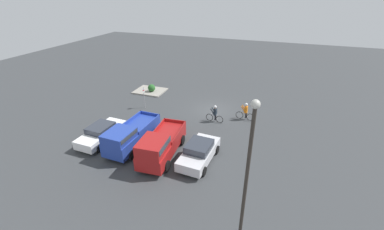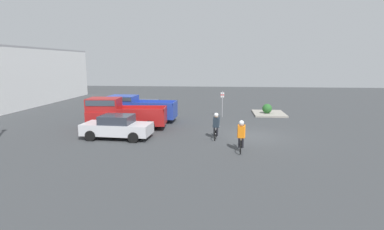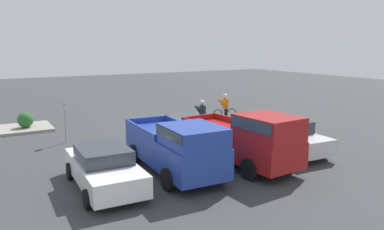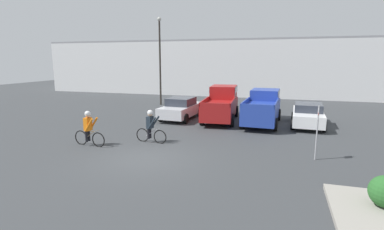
{
  "view_description": "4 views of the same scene",
  "coord_description": "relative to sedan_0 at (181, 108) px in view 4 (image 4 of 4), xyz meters",
  "views": [
    {
      "loc": [
        -6.1,
        23.25,
        11.47
      ],
      "look_at": [
        0.85,
        4.05,
        1.2
      ],
      "focal_mm": 24.0,
      "sensor_mm": 36.0,
      "label": 1
    },
    {
      "loc": [
        -19.48,
        2.18,
        4.83
      ],
      "look_at": [
        0.85,
        4.05,
        1.2
      ],
      "focal_mm": 28.0,
      "sensor_mm": 36.0,
      "label": 2
    },
    {
      "loc": [
        10.53,
        20.77,
        4.8
      ],
      "look_at": [
        0.85,
        4.05,
        1.2
      ],
      "focal_mm": 35.0,
      "sensor_mm": 36.0,
      "label": 3
    },
    {
      "loc": [
        5.45,
        -11.05,
        4.12
      ],
      "look_at": [
        0.85,
        4.05,
        1.2
      ],
      "focal_mm": 28.0,
      "sensor_mm": 36.0,
      "label": 4
    }
  ],
  "objects": [
    {
      "name": "cyclist_0",
      "position": [
        0.55,
        -6.28,
        0.12
      ],
      "size": [
        1.72,
        0.49,
        1.69
      ],
      "color": "black",
      "rests_on": "ground_plane"
    },
    {
      "name": "fire_lane_sign",
      "position": [
        8.25,
        -6.74,
        0.63
      ],
      "size": [
        0.06,
        0.3,
        2.29
      ],
      "color": "#9E9EA3",
      "rests_on": "ground_plane"
    },
    {
      "name": "warehouse_building",
      "position": [
        1.36,
        21.33,
        2.45
      ],
      "size": [
        47.79,
        15.96,
        6.4
      ],
      "color": "silver",
      "rests_on": "ground_plane"
    },
    {
      "name": "cyclist_1",
      "position": [
        -2.07,
        -7.69,
        0.14
      ],
      "size": [
        1.79,
        0.49,
        1.74
      ],
      "color": "black",
      "rests_on": "ground_plane"
    },
    {
      "name": "sedan_0",
      "position": [
        0.0,
        0.0,
        0.0
      ],
      "size": [
        2.21,
        4.43,
        1.51
      ],
      "color": "silver",
      "rests_on": "ground_plane"
    },
    {
      "name": "pickup_truck_1",
      "position": [
        5.61,
        0.15,
        0.35
      ],
      "size": [
        2.32,
        5.54,
        2.11
      ],
      "color": "#233D9E",
      "rests_on": "ground_plane"
    },
    {
      "name": "ground_plane",
      "position": [
        1.36,
        -8.65,
        -0.75
      ],
      "size": [
        80.0,
        80.0,
        0.0
      ],
      "primitive_type": "plane",
      "color": "#383A3D"
    },
    {
      "name": "lamppost",
      "position": [
        -4.03,
        5.91,
        3.78
      ],
      "size": [
        0.36,
        0.36,
        7.86
      ],
      "color": "#2D2823",
      "rests_on": "ground_plane"
    },
    {
      "name": "pickup_truck_0",
      "position": [
        2.76,
        0.69,
        0.4
      ],
      "size": [
        2.44,
        5.71,
        2.26
      ],
      "color": "maroon",
      "rests_on": "ground_plane"
    },
    {
      "name": "sedan_1",
      "position": [
        8.4,
        0.12,
        -0.04
      ],
      "size": [
        2.09,
        4.53,
        1.43
      ],
      "color": "white",
      "rests_on": "ground_plane"
    }
  ]
}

